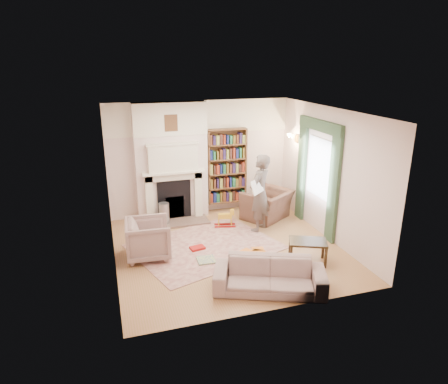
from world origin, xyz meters
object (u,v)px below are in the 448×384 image
object	(u,v)px
sofa	(270,276)
man_reading	(260,193)
armchair_reading	(267,205)
coffee_table	(307,252)
bookcase	(227,166)
rocking_horse	(225,218)
armchair_left	(148,239)
paraffin_heater	(164,214)

from	to	relation	value
sofa	man_reading	world-z (taller)	man_reading
armchair_reading	coffee_table	bearing A→B (deg)	53.39
bookcase	coffee_table	xyz separation A→B (m)	(0.63, -3.14, -0.95)
coffee_table	bookcase	bearing A→B (deg)	124.78
armchair_reading	rocking_horse	world-z (taller)	armchair_reading
man_reading	armchair_left	bearing A→B (deg)	-29.05
armchair_left	rocking_horse	size ratio (longest dim) A/B	1.73
rocking_horse	coffee_table	bearing A→B (deg)	-50.55
armchair_left	man_reading	bearing A→B (deg)	-73.67
bookcase	armchair_reading	world-z (taller)	bookcase
bookcase	man_reading	world-z (taller)	bookcase
armchair_reading	rocking_horse	bearing A→B (deg)	-23.25
man_reading	paraffin_heater	bearing A→B (deg)	-65.83
sofa	man_reading	xyz separation A→B (m)	(0.78, 2.40, 0.61)
paraffin_heater	bookcase	bearing A→B (deg)	17.25
armchair_left	sofa	world-z (taller)	armchair_left
bookcase	armchair_reading	distance (m)	1.40
paraffin_heater	man_reading	bearing A→B (deg)	-24.11
bookcase	paraffin_heater	world-z (taller)	bookcase
rocking_horse	sofa	bearing A→B (deg)	-77.64
bookcase	rocking_horse	bearing A→B (deg)	-109.62
coffee_table	paraffin_heater	xyz separation A→B (m)	(-2.33, 2.61, 0.05)
bookcase	armchair_left	size ratio (longest dim) A/B	2.18
armchair_left	coffee_table	world-z (taller)	armchair_left
armchair_reading	bookcase	bearing A→B (deg)	-80.27
coffee_table	paraffin_heater	size ratio (longest dim) A/B	1.27
armchair_reading	paraffin_heater	distance (m)	2.49
bookcase	sofa	size ratio (longest dim) A/B	1.00
armchair_left	bookcase	bearing A→B (deg)	-44.54
coffee_table	rocking_horse	size ratio (longest dim) A/B	1.43
bookcase	armchair_left	world-z (taller)	bookcase
bookcase	armchair_left	xyz separation A→B (m)	(-2.24, -2.01, -0.79)
bookcase	paraffin_heater	bearing A→B (deg)	-162.75
bookcase	man_reading	xyz separation A→B (m)	(0.32, -1.43, -0.29)
man_reading	rocking_horse	size ratio (longest dim) A/B	3.61
coffee_table	rocking_horse	world-z (taller)	coffee_table
armchair_left	man_reading	xyz separation A→B (m)	(2.56, 0.58, 0.50)
paraffin_heater	rocking_horse	xyz separation A→B (m)	(1.33, -0.50, -0.06)
coffee_table	paraffin_heater	world-z (taller)	paraffin_heater
sofa	rocking_horse	distance (m)	2.80
armchair_left	sofa	xyz separation A→B (m)	(1.79, -1.82, -0.11)
armchair_reading	coffee_table	world-z (taller)	armchair_reading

